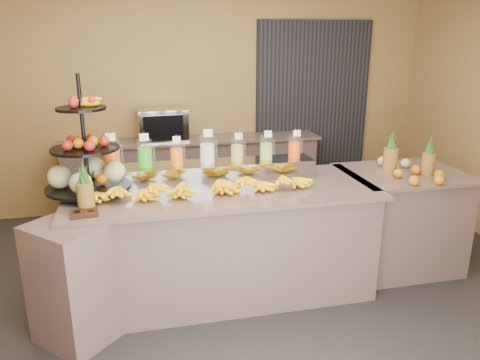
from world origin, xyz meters
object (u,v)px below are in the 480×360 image
object	(u,v)px
condiment_caddy	(84,213)
right_fruit_pile	(413,169)
pitcher_tray	(208,171)
fruit_stand	(93,164)
oven_warmer	(162,124)
banana_heap	(202,185)

from	to	relation	value
condiment_caddy	right_fruit_pile	xyz separation A→B (m)	(2.73, 0.29, 0.06)
pitcher_tray	fruit_stand	xyz separation A→B (m)	(-0.93, -0.14, 0.16)
oven_warmer	banana_heap	bearing A→B (deg)	-89.08
pitcher_tray	banana_heap	size ratio (longest dim) A/B	1.03
banana_heap	oven_warmer	xyz separation A→B (m)	(-0.16, 2.02, 0.12)
fruit_stand	banana_heap	bearing A→B (deg)	-7.59
fruit_stand	condiment_caddy	distance (m)	0.54
pitcher_tray	banana_heap	world-z (taller)	same
pitcher_tray	condiment_caddy	bearing A→B (deg)	-146.95
right_fruit_pile	condiment_caddy	bearing A→B (deg)	-173.85
condiment_caddy	fruit_stand	bearing A→B (deg)	84.92
right_fruit_pile	oven_warmer	size ratio (longest dim) A/B	0.78
pitcher_tray	oven_warmer	bearing A→B (deg)	99.08
fruit_stand	right_fruit_pile	world-z (taller)	fruit_stand
pitcher_tray	fruit_stand	distance (m)	0.95
oven_warmer	condiment_caddy	bearing A→B (deg)	-110.72
fruit_stand	pitcher_tray	bearing A→B (deg)	15.31
right_fruit_pile	oven_warmer	distance (m)	2.85
banana_heap	oven_warmer	size ratio (longest dim) A/B	3.21
pitcher_tray	condiment_caddy	xyz separation A→B (m)	(-0.97, -0.63, -0.06)
pitcher_tray	oven_warmer	xyz separation A→B (m)	(-0.27, 1.67, 0.11)
right_fruit_pile	oven_warmer	xyz separation A→B (m)	(-2.03, 2.01, 0.11)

